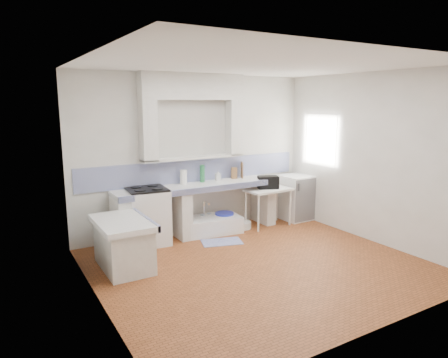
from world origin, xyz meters
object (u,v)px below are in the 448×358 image
stove (148,217)px  side_table (268,207)px  fridge (296,197)px  sink (210,226)px

stove → side_table: size_ratio=1.05×
side_table → fridge: fridge is taller
fridge → sink: bearing=176.0°
sink → side_table: (1.15, -0.20, 0.23)m
fridge → side_table: bearing=-173.8°
stove → fridge: (3.06, -0.13, -0.01)m
stove → side_table: 2.31m
stove → sink: size_ratio=0.83×
sink → fridge: (1.92, -0.10, 0.31)m
side_table → stove: bearing=171.4°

